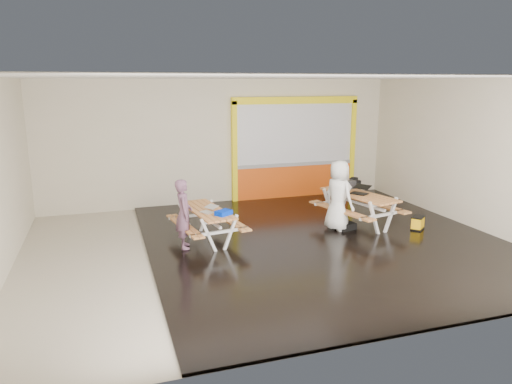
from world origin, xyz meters
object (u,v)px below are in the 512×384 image
object	(u,v)px
person_right	(339,196)
laptop_right	(360,191)
toolbox	(347,185)
fluke_bag	(418,223)
blue_pouch	(224,213)
backpack	(354,187)
picnic_table_right	(359,202)
laptop_left	(209,210)
person_left	(184,214)
picnic_table_left	(207,217)
dark_case	(346,226)

from	to	relation	value
person_right	laptop_right	world-z (taller)	person_right
toolbox	person_right	bearing A→B (deg)	-129.24
laptop_right	fluke_bag	xyz separation A→B (m)	(1.11, -0.78, -0.67)
person_right	blue_pouch	world-z (taller)	person_right
toolbox	backpack	bearing A→B (deg)	42.44
laptop_right	backpack	size ratio (longest dim) A/B	1.14
blue_pouch	toolbox	distance (m)	3.63
picnic_table_right	laptop_left	xyz separation A→B (m)	(-3.71, -0.26, 0.17)
backpack	fluke_bag	size ratio (longest dim) A/B	1.17
picnic_table_right	backpack	size ratio (longest dim) A/B	4.59
person_right	backpack	xyz separation A→B (m)	(1.05, 1.15, -0.11)
person_left	fluke_bag	distance (m)	5.44
picnic_table_left	person_left	distance (m)	0.67
laptop_right	blue_pouch	xyz separation A→B (m)	(-3.51, -0.59, -0.08)
picnic_table_right	blue_pouch	bearing A→B (deg)	-170.67
laptop_left	laptop_right	xyz separation A→B (m)	(3.75, 0.28, 0.08)
picnic_table_left	person_right	bearing A→B (deg)	-2.53
dark_case	fluke_bag	distance (m)	1.68
laptop_left	fluke_bag	bearing A→B (deg)	-5.83
person_left	toolbox	distance (m)	4.33
picnic_table_right	blue_pouch	distance (m)	3.52
toolbox	backpack	xyz separation A→B (m)	(0.44, 0.40, -0.18)
picnic_table_left	laptop_right	size ratio (longest dim) A/B	3.54
backpack	blue_pouch	bearing A→B (deg)	-158.25
person_left	person_right	size ratio (longest dim) A/B	0.88
picnic_table_right	person_left	bearing A→B (deg)	-175.13
picnic_table_left	toolbox	distance (m)	3.75
blue_pouch	backpack	xyz separation A→B (m)	(3.88, 1.55, -0.05)
picnic_table_right	laptop_left	size ratio (longest dim) A/B	5.62
person_left	backpack	bearing A→B (deg)	-68.50
toolbox	backpack	size ratio (longest dim) A/B	0.96
picnic_table_left	fluke_bag	size ratio (longest dim) A/B	4.71
picnic_table_right	picnic_table_left	bearing A→B (deg)	-179.47
toolbox	laptop_left	bearing A→B (deg)	-167.12
picnic_table_left	dark_case	distance (m)	3.28
person_left	laptop_right	bearing A→B (deg)	-79.46
person_right	laptop_left	bearing A→B (deg)	74.15
laptop_right	fluke_bag	bearing A→B (deg)	-35.16
laptop_left	backpack	xyz separation A→B (m)	(4.13, 1.24, -0.05)
picnic_table_right	toolbox	world-z (taller)	toolbox
picnic_table_right	toolbox	size ratio (longest dim) A/B	4.76
fluke_bag	laptop_right	bearing A→B (deg)	144.84
blue_pouch	dark_case	xyz separation A→B (m)	(3.01, 0.32, -0.67)
laptop_right	blue_pouch	distance (m)	3.56
laptop_left	fluke_bag	xyz separation A→B (m)	(4.86, -0.50, -0.59)
picnic_table_left	backpack	size ratio (longest dim) A/B	4.03
picnic_table_left	person_right	distance (m)	3.08
person_right	laptop_right	xyz separation A→B (m)	(0.67, 0.19, 0.02)
person_left	person_right	distance (m)	3.62
dark_case	fluke_bag	size ratio (longest dim) A/B	0.95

